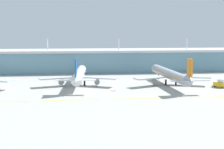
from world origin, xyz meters
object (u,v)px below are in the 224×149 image
at_px(airliner_near_middle, 79,75).
at_px(safety_cone_nose_front, 113,91).
at_px(safety_cone_right_wingtip, 115,90).
at_px(safety_cone_left_wingtip, 111,91).
at_px(airliner_far_middle, 170,75).
at_px(pushback_tug, 216,84).
at_px(fuel_truck, 220,84).

xyz_separation_m(airliner_near_middle, safety_cone_nose_front, (18.16, -22.57, -6.10)).
relative_size(safety_cone_nose_front, safety_cone_right_wingtip, 1.00).
bearing_deg(airliner_near_middle, safety_cone_left_wingtip, -51.63).
height_order(airliner_near_middle, airliner_far_middle, same).
relative_size(airliner_near_middle, pushback_tug, 13.52).
height_order(fuel_truck, safety_cone_nose_front, fuel_truck).
bearing_deg(pushback_tug, airliner_near_middle, 171.92).
distance_m(airliner_far_middle, safety_cone_right_wingtip, 40.47).
height_order(airliner_far_middle, pushback_tug, airliner_far_middle).
height_order(fuel_truck, safety_cone_left_wingtip, fuel_truck).
bearing_deg(safety_cone_nose_front, safety_cone_left_wingtip, 137.67).
relative_size(airliner_far_middle, pushback_tug, 15.03).
bearing_deg(fuel_truck, safety_cone_nose_front, -175.18).
distance_m(pushback_tug, safety_cone_right_wingtip, 63.22).
height_order(airliner_near_middle, pushback_tug, airliner_near_middle).
bearing_deg(airliner_near_middle, pushback_tug, -8.08).
bearing_deg(safety_cone_right_wingtip, airliner_near_middle, 132.70).
distance_m(fuel_truck, safety_cone_nose_front, 64.29).
xyz_separation_m(airliner_far_middle, safety_cone_left_wingtip, (-38.59, -17.46, -6.11)).
bearing_deg(safety_cone_nose_front, safety_cone_right_wingtip, 48.82).
bearing_deg(fuel_truck, safety_cone_right_wingtip, -176.43).
xyz_separation_m(safety_cone_left_wingtip, safety_cone_nose_front, (1.05, -0.96, 0.00)).
bearing_deg(airliner_near_middle, fuel_truck, -11.80).
height_order(airliner_near_middle, safety_cone_nose_front, airliner_near_middle).
bearing_deg(airliner_near_middle, safety_cone_nose_front, -51.17).
bearing_deg(airliner_far_middle, airliner_near_middle, 175.74).
xyz_separation_m(airliner_near_middle, safety_cone_left_wingtip, (17.11, -21.61, -6.10)).
height_order(pushback_tug, safety_cone_nose_front, pushback_tug).
xyz_separation_m(pushback_tug, safety_cone_left_wingtip, (-64.85, -9.98, -0.75)).
bearing_deg(safety_cone_left_wingtip, airliner_far_middle, 24.34).
distance_m(airliner_near_middle, safety_cone_right_wingtip, 29.33).
relative_size(airliner_near_middle, safety_cone_right_wingtip, 93.02).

